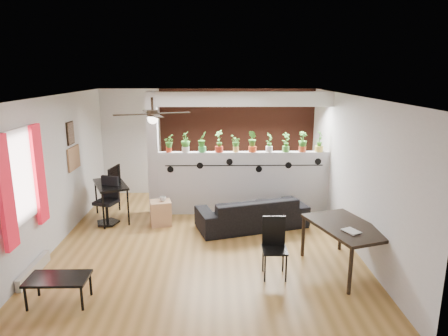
% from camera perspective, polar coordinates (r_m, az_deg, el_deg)
% --- Properties ---
extents(room_shell, '(6.30, 7.10, 2.90)m').
position_cam_1_polar(room_shell, '(6.94, -2.89, -0.56)').
color(room_shell, olive).
rests_on(room_shell, ground).
extents(partition_wall, '(3.60, 0.18, 1.35)m').
position_cam_1_polar(partition_wall, '(8.57, 2.84, -2.12)').
color(partition_wall, '#BCBCC1').
rests_on(partition_wall, ground).
extents(ceiling_header, '(3.60, 0.18, 0.30)m').
position_cam_1_polar(ceiling_header, '(8.26, 2.98, 9.81)').
color(ceiling_header, silver).
rests_on(ceiling_header, room_shell).
extents(pier_column, '(0.22, 0.20, 2.60)m').
position_cam_1_polar(pier_column, '(8.50, -10.07, 1.90)').
color(pier_column, '#BCBCC1').
rests_on(pier_column, ground).
extents(brick_panel, '(3.90, 0.05, 2.60)m').
position_cam_1_polar(brick_panel, '(9.86, 2.32, 3.70)').
color(brick_panel, '#9E452D').
rests_on(brick_panel, ground).
extents(vine_decal, '(3.31, 0.01, 0.30)m').
position_cam_1_polar(vine_decal, '(8.37, 2.91, 0.37)').
color(vine_decal, black).
rests_on(vine_decal, partition_wall).
extents(window_assembly, '(0.09, 1.30, 1.55)m').
position_cam_1_polar(window_assembly, '(6.37, -26.96, -1.42)').
color(window_assembly, white).
rests_on(window_assembly, room_shell).
extents(baseboard_heater, '(0.08, 1.00, 0.18)m').
position_cam_1_polar(baseboard_heater, '(6.83, -25.53, -13.00)').
color(baseboard_heater, '#BCB9B3').
rests_on(baseboard_heater, ground).
extents(corkboard, '(0.03, 0.60, 0.45)m').
position_cam_1_polar(corkboard, '(8.34, -20.67, 1.34)').
color(corkboard, '#926746').
rests_on(corkboard, room_shell).
extents(framed_art, '(0.03, 0.34, 0.44)m').
position_cam_1_polar(framed_art, '(8.21, -21.09, 4.67)').
color(framed_art, '#8C7259').
rests_on(framed_art, room_shell).
extents(ceiling_fan, '(1.19, 1.19, 0.43)m').
position_cam_1_polar(ceiling_fan, '(6.54, -10.16, 7.41)').
color(ceiling_fan, black).
rests_on(ceiling_fan, room_shell).
extents(potted_plant_0, '(0.17, 0.20, 0.36)m').
position_cam_1_polar(potted_plant_0, '(8.41, -7.91, 3.54)').
color(potted_plant_0, red).
rests_on(potted_plant_0, partition_wall).
extents(potted_plant_1, '(0.19, 0.23, 0.43)m').
position_cam_1_polar(potted_plant_1, '(8.37, -5.53, 3.81)').
color(potted_plant_1, silver).
rests_on(potted_plant_1, partition_wall).
extents(potted_plant_2, '(0.29, 0.29, 0.44)m').
position_cam_1_polar(potted_plant_2, '(8.35, -3.12, 3.85)').
color(potted_plant_2, green).
rests_on(potted_plant_2, partition_wall).
extents(potted_plant_3, '(0.31, 0.31, 0.47)m').
position_cam_1_polar(potted_plant_3, '(8.34, -0.71, 3.95)').
color(potted_plant_3, '#AF2E1C').
rests_on(potted_plant_3, partition_wall).
extents(potted_plant_4, '(0.20, 0.21, 0.36)m').
position_cam_1_polar(potted_plant_4, '(8.36, 1.70, 3.58)').
color(potted_plant_4, gold).
rests_on(potted_plant_4, partition_wall).
extents(potted_plant_5, '(0.26, 0.29, 0.46)m').
position_cam_1_polar(potted_plant_5, '(8.38, 4.11, 3.93)').
color(potted_plant_5, '#E6471B').
rests_on(potted_plant_5, partition_wall).
extents(potted_plant_6, '(0.25, 0.26, 0.41)m').
position_cam_1_polar(potted_plant_6, '(8.42, 6.49, 3.75)').
color(potted_plant_6, silver).
rests_on(potted_plant_6, partition_wall).
extents(potted_plant_7, '(0.25, 0.22, 0.41)m').
position_cam_1_polar(potted_plant_7, '(8.47, 8.85, 3.76)').
color(potted_plant_7, '#448831').
rests_on(potted_plant_7, partition_wall).
extents(potted_plant_8, '(0.26, 0.24, 0.43)m').
position_cam_1_polar(potted_plant_8, '(8.54, 11.18, 3.78)').
color(potted_plant_8, '#C5441F').
rests_on(potted_plant_8, partition_wall).
extents(potted_plant_9, '(0.29, 0.31, 0.47)m').
position_cam_1_polar(potted_plant_9, '(8.61, 13.48, 3.89)').
color(potted_plant_9, '#E6C751').
rests_on(potted_plant_9, partition_wall).
extents(sofa, '(2.17, 1.34, 0.59)m').
position_cam_1_polar(sofa, '(7.90, 4.03, -6.39)').
color(sofa, black).
rests_on(sofa, ground).
extents(cube_shelf, '(0.47, 0.44, 0.49)m').
position_cam_1_polar(cube_shelf, '(8.13, -9.01, -6.34)').
color(cube_shelf, tan).
rests_on(cube_shelf, ground).
extents(cup, '(0.13, 0.13, 0.10)m').
position_cam_1_polar(cup, '(8.03, -8.74, -4.37)').
color(cup, gray).
rests_on(cup, cube_shelf).
extents(computer_desk, '(0.94, 1.20, 0.77)m').
position_cam_1_polar(computer_desk, '(8.50, -15.90, -2.61)').
color(computer_desk, black).
rests_on(computer_desk, ground).
extents(monitor, '(0.31, 0.10, 0.18)m').
position_cam_1_polar(monitor, '(8.60, -15.72, -1.29)').
color(monitor, black).
rests_on(monitor, computer_desk).
extents(office_chair, '(0.50, 0.51, 0.94)m').
position_cam_1_polar(office_chair, '(8.36, -16.23, -4.93)').
color(office_chair, black).
rests_on(office_chair, ground).
extents(dining_table, '(1.19, 1.52, 0.73)m').
position_cam_1_polar(dining_table, '(6.42, 17.08, -8.47)').
color(dining_table, black).
rests_on(dining_table, ground).
extents(book, '(0.27, 0.30, 0.02)m').
position_cam_1_polar(book, '(6.09, 17.09, -8.77)').
color(book, gray).
rests_on(book, dining_table).
extents(folding_chair, '(0.37, 0.37, 0.90)m').
position_cam_1_polar(folding_chair, '(6.10, 7.18, -10.34)').
color(folding_chair, black).
rests_on(folding_chair, ground).
extents(coffee_table, '(0.80, 0.44, 0.37)m').
position_cam_1_polar(coffee_table, '(5.87, -22.63, -14.57)').
color(coffee_table, black).
rests_on(coffee_table, ground).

